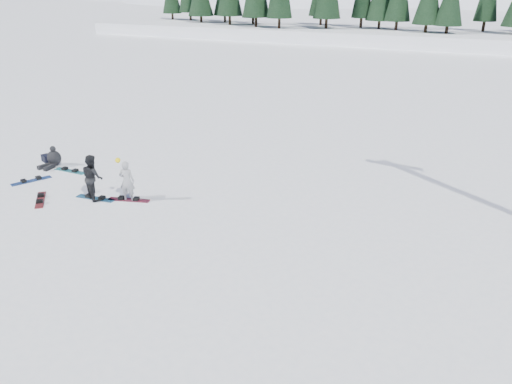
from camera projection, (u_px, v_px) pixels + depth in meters
ground at (135, 212)px, 16.86m from camera, size 420.00×420.00×0.00m
alpine_backdrop at (437, 43)px, 184.12m from camera, size 412.50×227.00×53.20m
snowboarder_woman at (127, 181)px, 17.47m from camera, size 0.62×0.50×1.61m
snowboarder_man at (93, 177)px, 17.57m from camera, size 1.00×0.92×1.65m
seated_rider at (53, 158)px, 20.96m from camera, size 0.64×1.02×0.85m
gear_bag at (46, 158)px, 21.52m from camera, size 0.53×0.45×0.30m
snowboard_woman at (129, 200)px, 17.76m from camera, size 1.52×0.70×0.03m
snowboard_man at (95, 198)px, 17.89m from camera, size 1.52×0.43×0.03m
snowboard_loose_a at (31, 181)px, 19.46m from camera, size 0.89×1.48×0.03m
snowboard_loose_c at (70, 171)px, 20.47m from camera, size 1.50×0.30×0.03m
snowboard_loose_b at (40, 200)px, 17.76m from camera, size 1.23×1.29×0.03m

